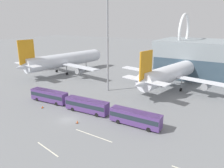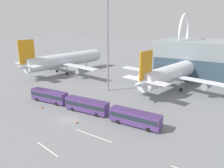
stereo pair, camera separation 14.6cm
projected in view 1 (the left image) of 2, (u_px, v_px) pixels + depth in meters
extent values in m
plane|color=slate|center=(68.00, 120.00, 51.22)|extent=(440.00, 440.00, 0.00)
torus|color=white|center=(184.00, 32.00, 89.61)|extent=(1.10, 14.91, 14.91)
cylinder|color=silver|center=(65.00, 60.00, 95.36)|extent=(11.97, 36.86, 5.75)
sphere|color=silver|center=(95.00, 55.00, 108.50)|extent=(5.64, 5.64, 5.64)
cone|color=silver|center=(26.00, 66.00, 82.22)|extent=(6.76, 8.82, 5.46)
cube|color=silver|center=(61.00, 63.00, 94.04)|extent=(43.06, 10.86, 0.35)
cylinder|color=gray|center=(46.00, 63.00, 102.11)|extent=(3.08, 3.48, 2.59)
cylinder|color=gray|center=(80.00, 71.00, 86.85)|extent=(3.08, 3.48, 2.59)
cube|color=orange|center=(26.00, 52.00, 81.35)|extent=(1.48, 6.25, 8.97)
cube|color=silver|center=(28.00, 64.00, 82.70)|extent=(15.28, 5.74, 0.28)
cylinder|color=gray|center=(86.00, 62.00, 104.99)|extent=(0.36, 0.36, 4.61)
cylinder|color=black|center=(86.00, 67.00, 105.64)|extent=(0.63, 1.16, 1.10)
cylinder|color=gray|center=(56.00, 66.00, 96.93)|extent=(0.36, 0.36, 4.61)
cylinder|color=black|center=(57.00, 71.00, 97.58)|extent=(0.63, 1.16, 1.10)
cylinder|color=gray|center=(67.00, 68.00, 92.21)|extent=(0.36, 0.36, 4.61)
cylinder|color=black|center=(67.00, 74.00, 92.86)|extent=(0.63, 1.16, 1.10)
cylinder|color=silver|center=(175.00, 72.00, 74.19)|extent=(13.00, 38.02, 5.55)
sphere|color=silver|center=(198.00, 64.00, 87.45)|extent=(5.44, 5.44, 5.44)
cone|color=silver|center=(143.00, 83.00, 60.94)|extent=(6.83, 9.16, 5.28)
cube|color=silver|center=(172.00, 76.00, 72.85)|extent=(40.71, 11.34, 0.35)
cylinder|color=gray|center=(143.00, 74.00, 80.69)|extent=(2.79, 3.95, 2.11)
cylinder|color=gray|center=(206.00, 86.00, 65.75)|extent=(2.79, 3.95, 2.11)
cube|color=orange|center=(146.00, 65.00, 60.21)|extent=(1.53, 5.61, 8.07)
cube|color=silver|center=(145.00, 80.00, 61.43)|extent=(14.79, 6.03, 0.28)
cylinder|color=gray|center=(190.00, 73.00, 83.88)|extent=(0.36, 0.36, 4.54)
cylinder|color=black|center=(190.00, 79.00, 84.52)|extent=(0.66, 1.17, 1.10)
cylinder|color=gray|center=(162.00, 79.00, 75.73)|extent=(0.36, 0.36, 4.54)
cylinder|color=black|center=(161.00, 85.00, 76.37)|extent=(0.66, 1.17, 1.10)
cylinder|color=gray|center=(181.00, 83.00, 71.02)|extent=(0.36, 0.36, 4.54)
cylinder|color=black|center=(181.00, 90.00, 71.66)|extent=(0.66, 1.17, 1.10)
cube|color=#56387A|center=(49.00, 96.00, 61.96)|extent=(11.90, 3.23, 2.99)
cube|color=#232D38|center=(49.00, 95.00, 61.87)|extent=(11.66, 3.25, 1.05)
cube|color=silver|center=(49.00, 91.00, 61.55)|extent=(11.54, 3.13, 0.12)
cylinder|color=black|center=(62.00, 101.00, 61.71)|extent=(1.01, 0.35, 1.00)
cylinder|color=black|center=(56.00, 104.00, 59.67)|extent=(1.01, 0.35, 1.00)
cylinder|color=black|center=(43.00, 97.00, 65.02)|extent=(1.01, 0.35, 1.00)
cylinder|color=black|center=(37.00, 99.00, 62.98)|extent=(1.01, 0.35, 1.00)
cube|color=#56387A|center=(87.00, 105.00, 55.03)|extent=(11.89, 3.20, 2.99)
cube|color=#232D38|center=(87.00, 104.00, 54.94)|extent=(11.66, 3.22, 1.05)
cube|color=silver|center=(87.00, 100.00, 54.62)|extent=(11.53, 3.11, 0.12)
cylinder|color=black|center=(102.00, 111.00, 54.77)|extent=(1.01, 0.35, 1.00)
cylinder|color=black|center=(97.00, 115.00, 52.74)|extent=(1.01, 0.35, 1.00)
cylinder|color=black|center=(78.00, 106.00, 58.09)|extent=(1.01, 0.35, 1.00)
cylinder|color=black|center=(73.00, 109.00, 56.06)|extent=(1.01, 0.35, 1.00)
cube|color=#56387A|center=(135.00, 118.00, 48.03)|extent=(11.79, 2.69, 2.99)
cube|color=#232D38|center=(135.00, 116.00, 47.95)|extent=(11.56, 2.72, 1.05)
cube|color=silver|center=(135.00, 112.00, 47.63)|extent=(11.44, 2.61, 0.12)
cylinder|color=black|center=(153.00, 125.00, 47.62)|extent=(1.00, 0.31, 1.00)
cylinder|color=black|center=(149.00, 130.00, 45.63)|extent=(1.00, 0.31, 1.00)
cylinder|color=black|center=(123.00, 118.00, 51.21)|extent=(1.00, 0.31, 1.00)
cylinder|color=black|center=(118.00, 122.00, 49.22)|extent=(1.00, 0.31, 1.00)
cylinder|color=gray|center=(108.00, 43.00, 68.16)|extent=(0.57, 0.57, 31.26)
cube|color=silver|center=(47.00, 149.00, 39.63)|extent=(6.69, 1.60, 0.01)
cube|color=silver|center=(93.00, 135.00, 44.30)|extent=(9.25, 0.61, 0.01)
cube|color=black|center=(43.00, 108.00, 58.15)|extent=(0.64, 0.64, 0.02)
cone|color=#EA5914|center=(43.00, 107.00, 58.06)|extent=(0.47, 0.47, 0.56)
cube|color=black|center=(77.00, 123.00, 49.61)|extent=(0.58, 0.58, 0.02)
cone|color=#EA5914|center=(77.00, 122.00, 49.52)|extent=(0.43, 0.43, 0.62)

